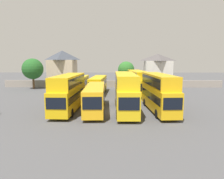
{
  "coord_description": "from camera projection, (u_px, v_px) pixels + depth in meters",
  "views": [
    {
      "loc": [
        0.32,
        -26.48,
        6.88
      ],
      "look_at": [
        0.0,
        3.0,
        2.56
      ],
      "focal_mm": 31.89,
      "sensor_mm": 36.0,
      "label": 1
    }
  ],
  "objects": [
    {
      "name": "bus_8",
      "position": [
        138.0,
        81.0,
        40.98
      ],
      "size": [
        3.47,
        11.83,
        4.77
      ],
      "rotation": [
        0.0,
        0.0,
        -1.49
      ],
      "color": "yellow",
      "rests_on": "ground"
    },
    {
      "name": "bus_1",
      "position": [
        69.0,
        91.0,
        27.24
      ],
      "size": [
        2.95,
        10.84,
        4.92
      ],
      "rotation": [
        0.0,
        0.0,
        -1.6
      ],
      "color": "gold",
      "rests_on": "ground"
    },
    {
      "name": "ground",
      "position": [
        113.0,
        91.0,
        45.01
      ],
      "size": [
        140.0,
        140.0,
        0.0
      ],
      "primitive_type": "plane",
      "color": "#4C4C4F"
    },
    {
      "name": "house_terrace_centre",
      "position": [
        157.0,
        69.0,
        59.26
      ],
      "size": [
        8.02,
        6.63,
        8.82
      ],
      "color": "silver",
      "rests_on": "ground"
    },
    {
      "name": "bus_3",
      "position": [
        126.0,
        90.0,
        26.72
      ],
      "size": [
        2.75,
        11.37,
        5.15
      ],
      "rotation": [
        0.0,
        0.0,
        -1.56
      ],
      "color": "yellow",
      "rests_on": "ground"
    },
    {
      "name": "bus_6",
      "position": [
        98.0,
        84.0,
        41.07
      ],
      "size": [
        3.03,
        11.33,
        3.51
      ],
      "rotation": [
        0.0,
        0.0,
        -1.62
      ],
      "color": "yellow",
      "rests_on": "ground"
    },
    {
      "name": "tree_behind_wall",
      "position": [
        33.0,
        69.0,
        48.0
      ],
      "size": [
        5.01,
        5.01,
        7.37
      ],
      "color": "brown",
      "rests_on": "ground"
    },
    {
      "name": "depot_boundary_wall",
      "position": [
        113.0,
        84.0,
        51.34
      ],
      "size": [
        56.0,
        0.5,
        1.8
      ],
      "primitive_type": "cube",
      "color": "gray",
      "rests_on": "ground"
    },
    {
      "name": "bus_7",
      "position": [
        126.0,
        84.0,
        41.62
      ],
      "size": [
        3.21,
        11.59,
        3.43
      ],
      "rotation": [
        0.0,
        0.0,
        -1.51
      ],
      "color": "#E1C10A",
      "rests_on": "ground"
    },
    {
      "name": "bus_4",
      "position": [
        159.0,
        91.0,
        26.86
      ],
      "size": [
        3.11,
        10.88,
        5.05
      ],
      "rotation": [
        0.0,
        0.0,
        -1.51
      ],
      "color": "yellow",
      "rests_on": "ground"
    },
    {
      "name": "bus_2",
      "position": [
        95.0,
        97.0,
        27.09
      ],
      "size": [
        2.86,
        11.32,
        3.46
      ],
      "rotation": [
        0.0,
        0.0,
        -1.53
      ],
      "color": "#F4AE1A",
      "rests_on": "ground"
    },
    {
      "name": "tree_left_of_lot",
      "position": [
        126.0,
        70.0,
        53.26
      ],
      "size": [
        4.37,
        4.37,
        6.63
      ],
      "color": "brown",
      "rests_on": "ground"
    },
    {
      "name": "house_terrace_left",
      "position": [
        63.0,
        67.0,
        58.91
      ],
      "size": [
        7.71,
        7.9,
        9.77
      ],
      "color": "#C6B293",
      "rests_on": "ground"
    },
    {
      "name": "bus_5",
      "position": [
        80.0,
        84.0,
        41.44
      ],
      "size": [
        2.58,
        11.32,
        3.52
      ],
      "rotation": [
        0.0,
        0.0,
        -1.57
      ],
      "color": "yellow",
      "rests_on": "ground"
    }
  ]
}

